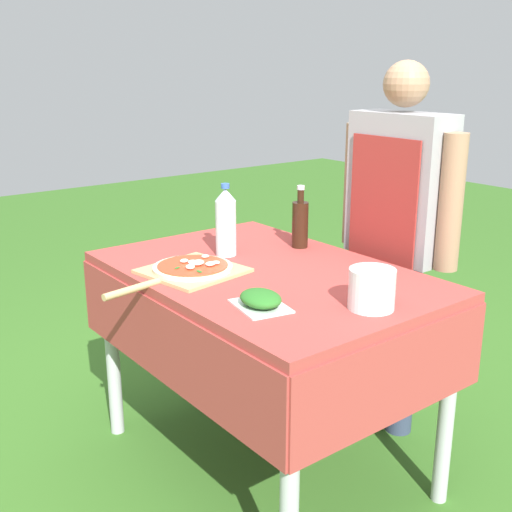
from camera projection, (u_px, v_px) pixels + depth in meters
ground_plane at (265, 462)px, 2.51m from camera, size 12.00×12.00×0.00m
prep_table at (265, 299)px, 2.32m from camera, size 1.25×0.85×0.79m
person_cook at (397, 223)px, 2.54m from camera, size 0.57×0.19×1.51m
pizza_on_peel at (190, 269)px, 2.25m from camera, size 0.35×0.54×0.05m
oil_bottle at (300, 223)px, 2.55m from camera, size 0.06×0.06×0.25m
water_bottle at (226, 222)px, 2.43m from camera, size 0.08×0.08×0.28m
herb_container at (261, 299)px, 1.93m from camera, size 0.20×0.17×0.05m
mixing_tub at (372, 289)px, 1.91m from camera, size 0.14×0.14×0.12m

